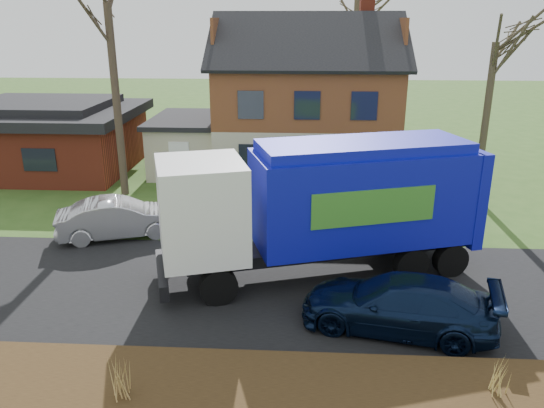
{
  "coord_description": "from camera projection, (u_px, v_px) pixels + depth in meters",
  "views": [
    {
      "loc": [
        1.8,
        -14.24,
        7.71
      ],
      "look_at": [
        0.83,
        2.5,
        1.87
      ],
      "focal_mm": 35.0,
      "sensor_mm": 36.0,
      "label": 1
    }
  ],
  "objects": [
    {
      "name": "garbage_truck",
      "position": [
        329.0,
        201.0,
        16.26
      ],
      "size": [
        10.29,
        5.48,
        4.26
      ],
      "rotation": [
        0.0,
        0.0,
        0.3
      ],
      "color": "black",
      "rests_on": "ground"
    },
    {
      "name": "mulch_verge",
      "position": [
        210.0,
        404.0,
        11.01
      ],
      "size": [
        80.0,
        3.5,
        0.3
      ],
      "primitive_type": "cube",
      "color": "black",
      "rests_on": "ground"
    },
    {
      "name": "ground",
      "position": [
        240.0,
        289.0,
        16.06
      ],
      "size": [
        120.0,
        120.0,
        0.0
      ],
      "primitive_type": "plane",
      "color": "#30521B",
      "rests_on": "ground"
    },
    {
      "name": "ranch_house",
      "position": [
        44.0,
        136.0,
        28.37
      ],
      "size": [
        9.8,
        8.2,
        3.7
      ],
      "color": "maroon",
      "rests_on": "ground"
    },
    {
      "name": "road",
      "position": [
        240.0,
        288.0,
        16.05
      ],
      "size": [
        80.0,
        7.0,
        0.02
      ],
      "primitive_type": "cube",
      "color": "black",
      "rests_on": "ground"
    },
    {
      "name": "grass_clump_east",
      "position": [
        501.0,
        378.0,
        10.93
      ],
      "size": [
        0.34,
        0.28,
        0.85
      ],
      "color": "tan",
      "rests_on": "mulch_verge"
    },
    {
      "name": "silver_sedan",
      "position": [
        119.0,
        218.0,
        19.7
      ],
      "size": [
        4.71,
        2.92,
        1.47
      ],
      "primitive_type": "imported",
      "rotation": [
        0.0,
        0.0,
        1.9
      ],
      "color": "#AEAFB6",
      "rests_on": "ground"
    },
    {
      "name": "navy_wagon",
      "position": [
        398.0,
        304.0,
        13.78
      ],
      "size": [
        5.34,
        3.11,
        1.45
      ],
      "primitive_type": "imported",
      "rotation": [
        0.0,
        0.0,
        -1.8
      ],
      "color": "black",
      "rests_on": "ground"
    },
    {
      "name": "tree_front_east",
      "position": [
        500.0,
        14.0,
        21.53
      ],
      "size": [
        3.52,
        3.52,
        9.78
      ],
      "color": "#433A28",
      "rests_on": "ground"
    },
    {
      "name": "main_house",
      "position": [
        297.0,
        94.0,
        27.76
      ],
      "size": [
        12.95,
        8.95,
        9.26
      ],
      "color": "#BFB79A",
      "rests_on": "ground"
    },
    {
      "name": "grass_clump_mid",
      "position": [
        118.0,
        378.0,
        10.85
      ],
      "size": [
        0.34,
        0.28,
        0.94
      ],
      "color": "tan",
      "rests_on": "mulch_verge"
    }
  ]
}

